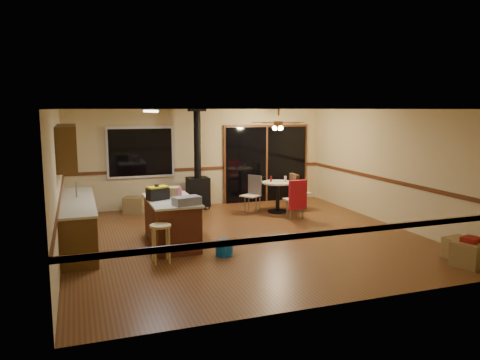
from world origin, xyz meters
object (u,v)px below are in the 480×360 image
chair_near (297,195)px  box_corner_b (458,248)px  chair_left (253,190)px  box_corner_a (470,254)px  chair_right (295,188)px  toolbox_black (158,194)px  box_under_window (135,205)px  toolbox_grey (187,201)px  wood_stove (198,181)px  blue_bucket (224,248)px  dining_table (278,192)px  bar_stool (161,244)px  kitchen_island (172,222)px

chair_near → box_corner_b: (1.39, -3.57, -0.42)m
chair_left → box_corner_a: (1.97, -5.00, -0.38)m
chair_right → box_corner_a: chair_right is taller
toolbox_black → chair_near: toolbox_black is taller
chair_left → box_under_window: size_ratio=1.11×
toolbox_black → chair_right: (3.86, 1.99, -0.41)m
box_corner_a → toolbox_grey: bearing=152.5°
chair_left → chair_near: bearing=-55.3°
wood_stove → toolbox_grey: (-1.14, -3.68, 0.25)m
blue_bucket → chair_right: chair_right is taller
toolbox_grey → dining_table: size_ratio=0.61×
bar_stool → wood_stove: bearing=67.4°
blue_bucket → dining_table: (2.34, 2.93, 0.40)m
toolbox_grey → box_corner_b: (4.44, -1.85, -0.79)m
toolbox_grey → blue_bucket: size_ratio=1.54×
toolbox_grey → bar_stool: toolbox_grey is taller
wood_stove → toolbox_black: bearing=-117.2°
blue_bucket → chair_right: (2.86, 2.99, 0.47)m
kitchen_island → toolbox_black: (-0.24, 0.04, 0.56)m
toolbox_black → box_under_window: bearing=91.8°
wood_stove → box_corner_b: 6.46m
kitchen_island → chair_left: chair_left is taller
dining_table → kitchen_island: bearing=-147.6°
wood_stove → chair_right: (2.32, -1.02, -0.13)m
chair_near → box_corner_a: (1.25, -3.95, -0.39)m
box_under_window → box_corner_a: box_corner_a is taller
blue_bucket → box_corner_a: size_ratio=0.57×
bar_stool → chair_right: 5.02m
blue_bucket → wood_stove: bearing=82.3°
bar_stool → chair_left: 4.25m
wood_stove → chair_near: (1.91, -1.96, -0.13)m
chair_right → chair_near: bearing=-113.5°
box_corner_b → chair_right: bearing=102.3°
dining_table → box_corner_b: bearing=-71.4°
kitchen_island → chair_right: size_ratio=2.40×
dining_table → chair_near: (0.11, -0.88, 0.07)m
chair_left → toolbox_black: bearing=-142.6°
blue_bucket → box_corner_a: bearing=-27.3°
wood_stove → box_under_window: size_ratio=5.00×
bar_stool → dining_table: size_ratio=0.84×
bar_stool → dining_table: 4.57m
chair_left → bar_stool: bearing=-132.7°
toolbox_grey → chair_left: size_ratio=0.86×
wood_stove → dining_table: bearing=-30.9°
chair_left → box_corner_a: 5.39m
blue_bucket → chair_left: bearing=60.7°
box_corner_a → kitchen_island: bearing=147.3°
chair_near → box_corner_a: chair_near is taller
kitchen_island → chair_left: (2.49, 2.13, 0.14)m
toolbox_grey → chair_right: toolbox_grey is taller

